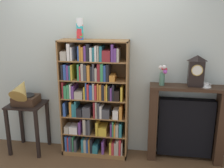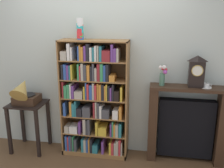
{
  "view_description": "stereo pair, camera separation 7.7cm",
  "coord_description": "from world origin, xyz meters",
  "px_view_note": "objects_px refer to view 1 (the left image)",
  "views": [
    {
      "loc": [
        0.77,
        -3.28,
        2.05
      ],
      "look_at": [
        0.25,
        0.1,
        1.08
      ],
      "focal_mm": 41.15,
      "sensor_mm": 36.0,
      "label": 1
    },
    {
      "loc": [
        0.85,
        -3.27,
        2.05
      ],
      "look_at": [
        0.25,
        0.1,
        1.08
      ],
      "focal_mm": 41.15,
      "sensor_mm": 36.0,
      "label": 2
    }
  ],
  "objects_px": {
    "side_table_left": "(28,117)",
    "teacup_with_saucer": "(205,85)",
    "mantel_clock": "(196,71)",
    "gramophone": "(23,93)",
    "cup_stack": "(80,29)",
    "flower_vase": "(163,75)",
    "bookshelf": "(94,102)",
    "fireplace_mantel": "(186,124)"
  },
  "relations": [
    {
      "from": "bookshelf",
      "to": "cup_stack",
      "type": "distance_m",
      "value": 1.03
    },
    {
      "from": "cup_stack",
      "to": "side_table_left",
      "type": "xyz_separation_m",
      "value": [
        -0.82,
        -0.08,
        -1.29
      ]
    },
    {
      "from": "gramophone",
      "to": "flower_vase",
      "type": "xyz_separation_m",
      "value": [
        1.94,
        0.15,
        0.31
      ]
    },
    {
      "from": "bookshelf",
      "to": "cup_stack",
      "type": "xyz_separation_m",
      "value": [
        -0.18,
        0.02,
        1.01
      ]
    },
    {
      "from": "flower_vase",
      "to": "teacup_with_saucer",
      "type": "height_order",
      "value": "flower_vase"
    },
    {
      "from": "side_table_left",
      "to": "teacup_with_saucer",
      "type": "distance_m",
      "value": 2.57
    },
    {
      "from": "bookshelf",
      "to": "gramophone",
      "type": "relative_size",
      "value": 3.77
    },
    {
      "from": "bookshelf",
      "to": "mantel_clock",
      "type": "xyz_separation_m",
      "value": [
        1.37,
        0.03,
        0.49
      ]
    },
    {
      "from": "teacup_with_saucer",
      "to": "bookshelf",
      "type": "bearing_deg",
      "value": -178.89
    },
    {
      "from": "teacup_with_saucer",
      "to": "gramophone",
      "type": "bearing_deg",
      "value": -176.48
    },
    {
      "from": "cup_stack",
      "to": "bookshelf",
      "type": "bearing_deg",
      "value": -6.3
    },
    {
      "from": "mantel_clock",
      "to": "gramophone",
      "type": "bearing_deg",
      "value": -176.34
    },
    {
      "from": "bookshelf",
      "to": "teacup_with_saucer",
      "type": "distance_m",
      "value": 1.53
    },
    {
      "from": "side_table_left",
      "to": "mantel_clock",
      "type": "bearing_deg",
      "value": 2.12
    },
    {
      "from": "cup_stack",
      "to": "fireplace_mantel",
      "type": "distance_m",
      "value": 1.96
    },
    {
      "from": "cup_stack",
      "to": "teacup_with_saucer",
      "type": "distance_m",
      "value": 1.83
    },
    {
      "from": "bookshelf",
      "to": "side_table_left",
      "type": "height_order",
      "value": "bookshelf"
    },
    {
      "from": "cup_stack",
      "to": "gramophone",
      "type": "height_order",
      "value": "cup_stack"
    },
    {
      "from": "mantel_clock",
      "to": "flower_vase",
      "type": "xyz_separation_m",
      "value": [
        -0.43,
        -0.0,
        -0.06
      ]
    },
    {
      "from": "bookshelf",
      "to": "mantel_clock",
      "type": "bearing_deg",
      "value": 1.12
    },
    {
      "from": "cup_stack",
      "to": "mantel_clock",
      "type": "xyz_separation_m",
      "value": [
        1.55,
        0.01,
        -0.52
      ]
    },
    {
      "from": "cup_stack",
      "to": "side_table_left",
      "type": "relative_size",
      "value": 0.38
    },
    {
      "from": "side_table_left",
      "to": "gramophone",
      "type": "xyz_separation_m",
      "value": [
        0.0,
        -0.06,
        0.39
      ]
    },
    {
      "from": "fireplace_mantel",
      "to": "teacup_with_saucer",
      "type": "relative_size",
      "value": 7.24
    },
    {
      "from": "gramophone",
      "to": "flower_vase",
      "type": "bearing_deg",
      "value": 4.36
    },
    {
      "from": "cup_stack",
      "to": "flower_vase",
      "type": "bearing_deg",
      "value": 0.19
    },
    {
      "from": "mantel_clock",
      "to": "teacup_with_saucer",
      "type": "bearing_deg",
      "value": 1.03
    },
    {
      "from": "gramophone",
      "to": "fireplace_mantel",
      "type": "xyz_separation_m",
      "value": [
        2.3,
        0.18,
        -0.39
      ]
    },
    {
      "from": "gramophone",
      "to": "teacup_with_saucer",
      "type": "bearing_deg",
      "value": 3.52
    },
    {
      "from": "side_table_left",
      "to": "teacup_with_saucer",
      "type": "height_order",
      "value": "teacup_with_saucer"
    },
    {
      "from": "fireplace_mantel",
      "to": "flower_vase",
      "type": "height_order",
      "value": "flower_vase"
    },
    {
      "from": "gramophone",
      "to": "mantel_clock",
      "type": "xyz_separation_m",
      "value": [
        2.37,
        0.15,
        0.37
      ]
    },
    {
      "from": "side_table_left",
      "to": "cup_stack",
      "type": "bearing_deg",
      "value": 5.59
    },
    {
      "from": "gramophone",
      "to": "teacup_with_saucer",
      "type": "relative_size",
      "value": 2.97
    },
    {
      "from": "side_table_left",
      "to": "gramophone",
      "type": "distance_m",
      "value": 0.39
    },
    {
      "from": "fireplace_mantel",
      "to": "flower_vase",
      "type": "distance_m",
      "value": 0.79
    },
    {
      "from": "cup_stack",
      "to": "flower_vase",
      "type": "xyz_separation_m",
      "value": [
        1.12,
        0.0,
        -0.59
      ]
    },
    {
      "from": "flower_vase",
      "to": "teacup_with_saucer",
      "type": "distance_m",
      "value": 0.57
    },
    {
      "from": "fireplace_mantel",
      "to": "mantel_clock",
      "type": "xyz_separation_m",
      "value": [
        0.07,
        -0.03,
        0.77
      ]
    },
    {
      "from": "cup_stack",
      "to": "side_table_left",
      "type": "bearing_deg",
      "value": -174.41
    },
    {
      "from": "cup_stack",
      "to": "teacup_with_saucer",
      "type": "height_order",
      "value": "cup_stack"
    },
    {
      "from": "flower_vase",
      "to": "cup_stack",
      "type": "bearing_deg",
      "value": -179.81
    }
  ]
}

